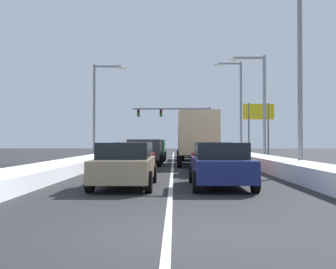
{
  "coord_description": "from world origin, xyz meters",
  "views": [
    {
      "loc": [
        0.12,
        -7.07,
        1.56
      ],
      "look_at": [
        -0.57,
        37.82,
        2.28
      ],
      "focal_mm": 44.98,
      "sensor_mm": 36.0,
      "label": 1
    }
  ],
  "objects_px": {
    "sedan_red_right_lane_second": "(212,158)",
    "roadside_sign_right": "(258,117)",
    "sedan_silver_right_lane_fifth": "(191,149)",
    "street_lamp_right_mid": "(259,98)",
    "street_lamp_left_mid": "(99,103)",
    "box_truck_right_lane_third": "(197,136)",
    "street_lamp_right_near": "(293,62)",
    "sedan_tan_center_lane_nearest": "(125,165)",
    "sedan_white_center_lane_fifth": "(155,149)",
    "street_lamp_right_far": "(237,101)",
    "sedan_maroon_center_lane_second": "(134,158)",
    "suv_green_center_lane_fourth": "(153,148)",
    "suv_charcoal_center_lane_third": "(146,150)",
    "traffic_light_gantry": "(182,118)",
    "suv_gray_right_lane_fourth": "(194,148)",
    "sedan_navy_right_lane_nearest": "(220,165)"
  },
  "relations": [
    {
      "from": "sedan_red_right_lane_second",
      "to": "roadside_sign_right",
      "type": "xyz_separation_m",
      "value": [
        6.82,
        23.08,
        3.25
      ]
    },
    {
      "from": "sedan_silver_right_lane_fifth",
      "to": "street_lamp_right_mid",
      "type": "distance_m",
      "value": 13.23
    },
    {
      "from": "sedan_red_right_lane_second",
      "to": "street_lamp_left_mid",
      "type": "relative_size",
      "value": 0.58
    },
    {
      "from": "box_truck_right_lane_third",
      "to": "street_lamp_right_near",
      "type": "height_order",
      "value": "street_lamp_right_near"
    },
    {
      "from": "sedan_tan_center_lane_nearest",
      "to": "sedan_white_center_lane_fifth",
      "type": "relative_size",
      "value": 1.0
    },
    {
      "from": "street_lamp_right_far",
      "to": "sedan_red_right_lane_second",
      "type": "bearing_deg",
      "value": -102.01
    },
    {
      "from": "sedan_maroon_center_lane_second",
      "to": "street_lamp_right_near",
      "type": "xyz_separation_m",
      "value": [
        7.41,
        -0.69,
        4.46
      ]
    },
    {
      "from": "street_lamp_left_mid",
      "to": "suv_green_center_lane_fourth",
      "type": "bearing_deg",
      "value": 3.44
    },
    {
      "from": "street_lamp_right_far",
      "to": "roadside_sign_right",
      "type": "relative_size",
      "value": 1.64
    },
    {
      "from": "street_lamp_right_near",
      "to": "street_lamp_left_mid",
      "type": "xyz_separation_m",
      "value": [
        -11.56,
        14.19,
        -0.56
      ]
    },
    {
      "from": "sedan_red_right_lane_second",
      "to": "street_lamp_left_mid",
      "type": "distance_m",
      "value": 16.14
    },
    {
      "from": "sedan_maroon_center_lane_second",
      "to": "roadside_sign_right",
      "type": "distance_m",
      "value": 25.55
    },
    {
      "from": "sedan_tan_center_lane_nearest",
      "to": "street_lamp_right_far",
      "type": "relative_size",
      "value": 0.5
    },
    {
      "from": "sedan_red_right_lane_second",
      "to": "street_lamp_right_mid",
      "type": "relative_size",
      "value": 0.59
    },
    {
      "from": "sedan_maroon_center_lane_second",
      "to": "street_lamp_right_far",
      "type": "height_order",
      "value": "street_lamp_right_far"
    },
    {
      "from": "street_lamp_right_mid",
      "to": "suv_charcoal_center_lane_third",
      "type": "bearing_deg",
      "value": -164.86
    },
    {
      "from": "sedan_tan_center_lane_nearest",
      "to": "street_lamp_right_near",
      "type": "xyz_separation_m",
      "value": [
        7.15,
        5.33,
        4.46
      ]
    },
    {
      "from": "sedan_silver_right_lane_fifth",
      "to": "traffic_light_gantry",
      "type": "bearing_deg",
      "value": 92.31
    },
    {
      "from": "sedan_tan_center_lane_nearest",
      "to": "suv_charcoal_center_lane_third",
      "type": "distance_m",
      "value": 13.18
    },
    {
      "from": "suv_gray_right_lane_fourth",
      "to": "sedan_tan_center_lane_nearest",
      "type": "xyz_separation_m",
      "value": [
        -3.28,
        -20.66,
        -0.25
      ]
    },
    {
      "from": "box_truck_right_lane_third",
      "to": "street_lamp_left_mid",
      "type": "bearing_deg",
      "value": 138.93
    },
    {
      "from": "suv_charcoal_center_lane_third",
      "to": "suv_gray_right_lane_fourth",
      "type": "bearing_deg",
      "value": 65.08
    },
    {
      "from": "sedan_silver_right_lane_fifth",
      "to": "suv_green_center_lane_fourth",
      "type": "bearing_deg",
      "value": -114.86
    },
    {
      "from": "traffic_light_gantry",
      "to": "sedan_red_right_lane_second",
      "type": "bearing_deg",
      "value": -88.82
    },
    {
      "from": "sedan_red_right_lane_second",
      "to": "suv_gray_right_lane_fourth",
      "type": "distance_m",
      "value": 14.68
    },
    {
      "from": "sedan_red_right_lane_second",
      "to": "suv_gray_right_lane_fourth",
      "type": "xyz_separation_m",
      "value": [
        -0.21,
        14.68,
        0.25
      ]
    },
    {
      "from": "suv_charcoal_center_lane_third",
      "to": "roadside_sign_right",
      "type": "bearing_deg",
      "value": 56.5
    },
    {
      "from": "sedan_navy_right_lane_nearest",
      "to": "sedan_silver_right_lane_fifth",
      "type": "distance_m",
      "value": 27.18
    },
    {
      "from": "sedan_maroon_center_lane_second",
      "to": "street_lamp_right_far",
      "type": "xyz_separation_m",
      "value": [
        7.83,
        19.21,
        4.56
      ]
    },
    {
      "from": "sedan_red_right_lane_second",
      "to": "sedan_white_center_lane_fifth",
      "type": "bearing_deg",
      "value": 100.15
    },
    {
      "from": "street_lamp_right_far",
      "to": "roadside_sign_right",
      "type": "xyz_separation_m",
      "value": [
        2.73,
        3.83,
        -1.31
      ]
    },
    {
      "from": "street_lamp_right_near",
      "to": "roadside_sign_right",
      "type": "height_order",
      "value": "street_lamp_right_near"
    },
    {
      "from": "suv_charcoal_center_lane_third",
      "to": "suv_green_center_lane_fourth",
      "type": "xyz_separation_m",
      "value": [
        0.11,
        6.6,
        0.0
      ]
    },
    {
      "from": "street_lamp_right_mid",
      "to": "sedan_silver_right_lane_fifth",
      "type": "bearing_deg",
      "value": 109.54
    },
    {
      "from": "sedan_white_center_lane_fifth",
      "to": "street_lamp_right_near",
      "type": "bearing_deg",
      "value": -70.96
    },
    {
      "from": "sedan_navy_right_lane_nearest",
      "to": "street_lamp_left_mid",
      "type": "height_order",
      "value": "street_lamp_left_mid"
    },
    {
      "from": "street_lamp_right_mid",
      "to": "suv_green_center_lane_fourth",
      "type": "bearing_deg",
      "value": 149.7
    },
    {
      "from": "sedan_red_right_lane_second",
      "to": "sedan_silver_right_lane_fifth",
      "type": "xyz_separation_m",
      "value": [
        -0.13,
        21.24,
        0.0
      ]
    },
    {
      "from": "box_truck_right_lane_third",
      "to": "suv_gray_right_lane_fourth",
      "type": "height_order",
      "value": "box_truck_right_lane_third"
    },
    {
      "from": "sedan_red_right_lane_second",
      "to": "sedan_white_center_lane_fifth",
      "type": "distance_m",
      "value": 21.05
    },
    {
      "from": "suv_gray_right_lane_fourth",
      "to": "street_lamp_right_mid",
      "type": "height_order",
      "value": "street_lamp_right_mid"
    },
    {
      "from": "sedan_maroon_center_lane_second",
      "to": "sedan_tan_center_lane_nearest",
      "type": "bearing_deg",
      "value": -87.57
    },
    {
      "from": "sedan_navy_right_lane_nearest",
      "to": "suv_green_center_lane_fourth",
      "type": "height_order",
      "value": "suv_green_center_lane_fourth"
    },
    {
      "from": "sedan_navy_right_lane_nearest",
      "to": "roadside_sign_right",
      "type": "relative_size",
      "value": 0.82
    },
    {
      "from": "street_lamp_right_far",
      "to": "street_lamp_left_mid",
      "type": "height_order",
      "value": "street_lamp_right_far"
    },
    {
      "from": "street_lamp_right_mid",
      "to": "sedan_red_right_lane_second",
      "type": "bearing_deg",
      "value": -113.82
    },
    {
      "from": "traffic_light_gantry",
      "to": "street_lamp_right_near",
      "type": "relative_size",
      "value": 1.2
    },
    {
      "from": "suv_gray_right_lane_fourth",
      "to": "suv_green_center_lane_fourth",
      "type": "relative_size",
      "value": 1.0
    },
    {
      "from": "sedan_maroon_center_lane_second",
      "to": "street_lamp_right_mid",
      "type": "relative_size",
      "value": 0.59
    },
    {
      "from": "sedan_maroon_center_lane_second",
      "to": "street_lamp_right_far",
      "type": "distance_m",
      "value": 21.24
    }
  ]
}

